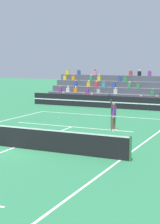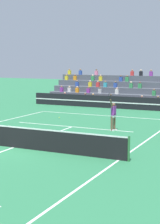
{
  "view_description": "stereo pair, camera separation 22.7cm",
  "coord_description": "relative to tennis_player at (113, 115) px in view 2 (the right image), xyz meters",
  "views": [
    {
      "loc": [
        10.58,
        -14.98,
        4.29
      ],
      "look_at": [
        0.86,
        5.8,
        1.1
      ],
      "focal_mm": 60.0,
      "sensor_mm": 36.0,
      "label": 1
    },
    {
      "loc": [
        10.79,
        -14.89,
        4.29
      ],
      "look_at": [
        0.86,
        5.8,
        1.1
      ],
      "focal_mm": 60.0,
      "sensor_mm": 36.0,
      "label": 2
    }
  ],
  "objects": [
    {
      "name": "tennis_net",
      "position": [
        -2.87,
        -6.31,
        -0.44
      ],
      "size": [
        12.0,
        0.1,
        1.1
      ],
      "color": "#2D6B38",
      "rests_on": "ground"
    },
    {
      "name": "sponsor_banner_wall",
      "position": [
        -2.87,
        10.13,
        -0.44
      ],
      "size": [
        18.0,
        0.26,
        1.1
      ],
      "color": "black",
      "rests_on": "ground"
    },
    {
      "name": "tennis_ball",
      "position": [
        -5.4,
        2.97,
        -0.95
      ],
      "size": [
        0.07,
        0.07,
        0.07
      ],
      "primitive_type": "sphere",
      "color": "#C6DB33",
      "rests_on": "ground"
    },
    {
      "name": "tennis_player",
      "position": [
        0.0,
        0.0,
        0.0
      ],
      "size": [
        0.36,
        1.16,
        2.43
      ],
      "color": "brown",
      "rests_on": "ground"
    },
    {
      "name": "court_lines",
      "position": [
        -2.87,
        -6.31,
        -0.98
      ],
      "size": [
        11.1,
        23.9,
        0.01
      ],
      "color": "white",
      "rests_on": "ground"
    },
    {
      "name": "bleacher_stand",
      "position": [
        -2.88,
        13.93,
        0.03
      ],
      "size": [
        17.07,
        4.75,
        3.38
      ],
      "color": "#4C515B",
      "rests_on": "ground"
    },
    {
      "name": "ground_plane",
      "position": [
        -2.87,
        -6.31,
        -0.99
      ],
      "size": [
        120.0,
        120.0,
        0.0
      ],
      "primitive_type": "plane",
      "color": "#2D7A4C"
    }
  ]
}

